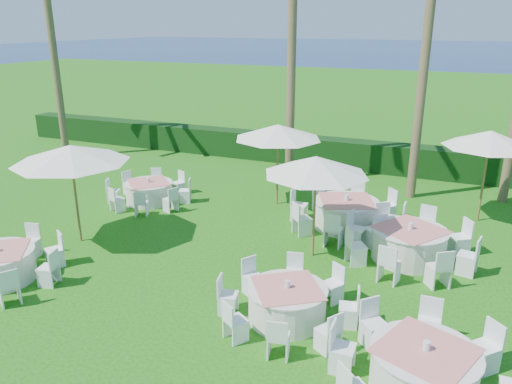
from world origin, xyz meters
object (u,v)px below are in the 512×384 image
banquet_table_b (287,302)px  umbrella_d (490,139)px  banquet_table_f (409,243)px  banquet_table_c (423,369)px  umbrella_a (71,154)px  umbrella_b (316,166)px  banquet_table_d (149,192)px  banquet_table_e (346,213)px  umbrella_c (278,132)px

banquet_table_b → umbrella_d: bearing=63.5°
banquet_table_f → banquet_table_c: bearing=-80.9°
banquet_table_b → umbrella_a: umbrella_a is taller
umbrella_b → banquet_table_d: bearing=164.0°
banquet_table_c → banquet_table_e: bearing=113.4°
banquet_table_d → banquet_table_f: 8.93m
umbrella_a → banquet_table_c: bearing=-15.4°
banquet_table_e → banquet_table_f: (2.03, -1.51, -0.01)m
banquet_table_e → umbrella_d: umbrella_d is taller
banquet_table_c → banquet_table_e: size_ratio=0.93×
umbrella_c → banquet_table_b: bearing=-68.0°
umbrella_a → umbrella_d: bearing=29.9°
umbrella_a → umbrella_b: umbrella_a is taller
umbrella_a → umbrella_c: size_ratio=1.08×
banquet_table_c → umbrella_b: size_ratio=1.16×
umbrella_c → banquet_table_d: bearing=-159.2°
umbrella_c → banquet_table_e: bearing=-23.5°
umbrella_b → umbrella_c: (-2.31, 3.44, 0.01)m
banquet_table_c → banquet_table_f: size_ratio=0.93×
umbrella_b → umbrella_d: 6.05m
umbrella_a → umbrella_d: (10.58, 6.07, 0.07)m
banquet_table_c → banquet_table_d: size_ratio=1.14×
banquet_table_c → banquet_table_b: bearing=157.9°
umbrella_a → umbrella_c: bearing=50.9°
banquet_table_d → umbrella_c: bearing=20.8°
umbrella_c → umbrella_d: bearing=8.7°
banquet_table_b → umbrella_b: size_ratio=1.08×
banquet_table_f → umbrella_a: size_ratio=1.08×
banquet_table_c → umbrella_c: (-5.51, 7.74, 2.11)m
umbrella_b → umbrella_d: (4.13, 4.42, 0.13)m
banquet_table_b → umbrella_c: umbrella_c is taller
banquet_table_c → banquet_table_d: 11.47m
banquet_table_e → banquet_table_c: bearing=-66.6°
umbrella_a → banquet_table_f: bearing=15.3°
umbrella_b → banquet_table_e: bearing=81.0°
banquet_table_b → banquet_table_e: (-0.00, 5.43, 0.06)m
banquet_table_b → umbrella_c: (-2.67, 6.59, 2.14)m
umbrella_d → banquet_table_d: bearing=-166.4°
banquet_table_f → umbrella_b: 3.26m
banquet_table_c → umbrella_a: (-9.65, 2.65, 2.15)m
umbrella_a → umbrella_d: 12.20m
banquet_table_c → umbrella_b: bearing=126.7°
umbrella_b → umbrella_c: umbrella_c is taller
banquet_table_c → banquet_table_e: banquet_table_e is taller
banquet_table_d → banquet_table_e: banquet_table_e is taller
banquet_table_d → umbrella_a: umbrella_a is taller
banquet_table_d → umbrella_a: 4.14m
banquet_table_c → umbrella_c: 9.74m
banquet_table_d → umbrella_b: bearing=-16.0°
banquet_table_c → umbrella_d: (0.92, 8.72, 2.22)m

